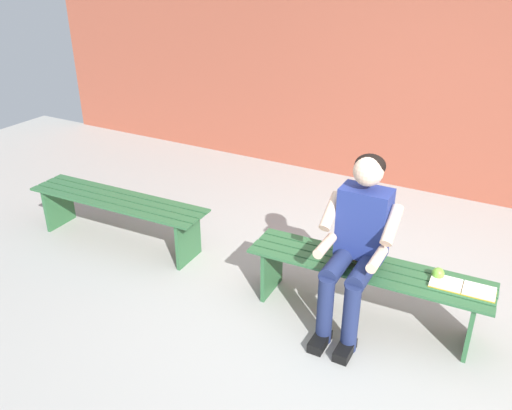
{
  "coord_description": "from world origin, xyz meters",
  "views": [
    {
      "loc": [
        -0.82,
        3.12,
        2.45
      ],
      "look_at": [
        0.8,
        0.15,
        0.79
      ],
      "focal_mm": 37.13,
      "sensor_mm": 36.0,
      "label": 1
    }
  ],
  "objects_px": {
    "book_open": "(462,287)",
    "person_seated": "(357,240)",
    "apple": "(438,273)",
    "bench_near": "(366,278)",
    "bench_far": "(118,209)"
  },
  "relations": [
    {
      "from": "book_open",
      "to": "person_seated",
      "type": "bearing_deg",
      "value": 8.85
    },
    {
      "from": "apple",
      "to": "person_seated",
      "type": "bearing_deg",
      "value": 18.31
    },
    {
      "from": "bench_near",
      "to": "book_open",
      "type": "xyz_separation_m",
      "value": [
        -0.63,
        -0.03,
        0.11
      ]
    },
    {
      "from": "bench_far",
      "to": "book_open",
      "type": "relative_size",
      "value": 4.15
    },
    {
      "from": "bench_far",
      "to": "person_seated",
      "type": "bearing_deg",
      "value": 177.45
    },
    {
      "from": "apple",
      "to": "book_open",
      "type": "distance_m",
      "value": 0.17
    },
    {
      "from": "bench_far",
      "to": "bench_near",
      "type": "bearing_deg",
      "value": 180.0
    },
    {
      "from": "person_seated",
      "to": "apple",
      "type": "relative_size",
      "value": 15.24
    },
    {
      "from": "bench_near",
      "to": "apple",
      "type": "height_order",
      "value": "apple"
    },
    {
      "from": "person_seated",
      "to": "book_open",
      "type": "bearing_deg",
      "value": -169.11
    },
    {
      "from": "bench_near",
      "to": "apple",
      "type": "relative_size",
      "value": 21.02
    },
    {
      "from": "bench_near",
      "to": "person_seated",
      "type": "xyz_separation_m",
      "value": [
        0.06,
        0.1,
        0.35
      ]
    },
    {
      "from": "person_seated",
      "to": "book_open",
      "type": "height_order",
      "value": "person_seated"
    },
    {
      "from": "book_open",
      "to": "bench_near",
      "type": "bearing_deg",
      "value": 1.0
    },
    {
      "from": "bench_far",
      "to": "apple",
      "type": "distance_m",
      "value": 2.77
    }
  ]
}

